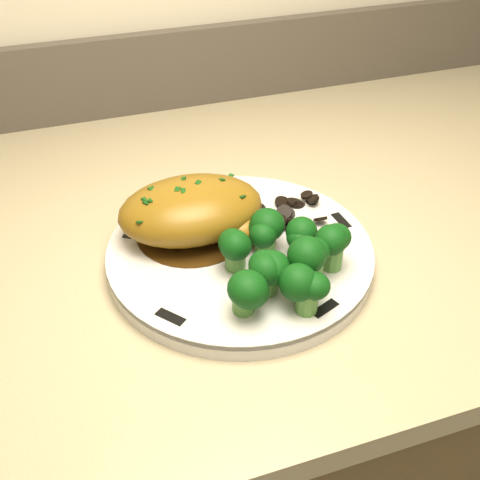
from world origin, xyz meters
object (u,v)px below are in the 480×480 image
object	(u,v)px
counter	(344,395)
broccoli_florets	(284,258)
chicken_breast	(197,211)
plate	(240,254)

from	to	relation	value
counter	broccoli_florets	size ratio (longest dim) A/B	14.29
counter	chicken_breast	distance (m)	0.53
counter	broccoli_florets	bearing A→B (deg)	-143.00
chicken_breast	broccoli_florets	distance (m)	0.12
plate	chicken_breast	bearing A→B (deg)	133.75
counter	chicken_breast	xyz separation A→B (m)	(-0.25, -0.04, 0.47)
counter	broccoli_florets	world-z (taller)	counter
plate	broccoli_florets	world-z (taller)	broccoli_florets
plate	broccoli_florets	distance (m)	0.08
counter	broccoli_florets	distance (m)	0.52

